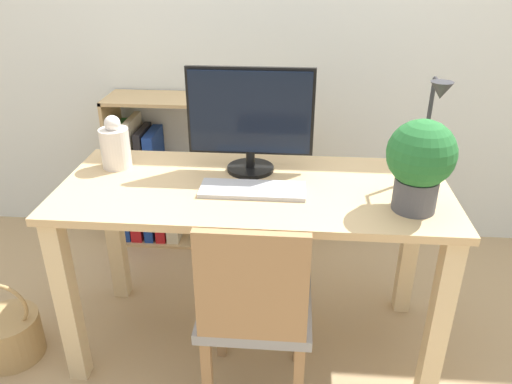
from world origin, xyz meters
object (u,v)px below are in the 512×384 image
monitor (250,116)px  chair (255,307)px  keyboard (254,190)px  potted_plant (420,161)px  vase (115,145)px  basket (10,335)px  desk_lamp (432,122)px  bookshelf (170,182)px

monitor → chair: monitor is taller
keyboard → potted_plant: 0.60m
vase → chair: 0.88m
potted_plant → basket: bearing=-178.4°
desk_lamp → basket: bearing=-171.4°
keyboard → chair: chair is taller
bookshelf → desk_lamp: bearing=-32.3°
bookshelf → potted_plant: bearing=-40.7°
monitor → chair: 0.73m
desk_lamp → potted_plant: (-0.08, -0.21, -0.07)m
chair → monitor: bearing=93.8°
vase → keyboard: bearing=-17.9°
keyboard → desk_lamp: 0.70m
keyboard → bookshelf: bearing=122.6°
monitor → bookshelf: monitor is taller
bookshelf → basket: (-0.47, -1.01, -0.26)m
basket → keyboard: bearing=7.4°
chair → bookshelf: (-0.59, 1.16, -0.08)m
monitor → desk_lamp: monitor is taller
monitor → basket: monitor is taller
keyboard → bookshelf: 1.12m
keyboard → basket: keyboard is taller
potted_plant → desk_lamp: bearing=69.9°
bookshelf → chair: bearing=-63.2°
monitor → basket: bearing=-161.5°
potted_plant → chair: bearing=-160.1°
bookshelf → vase: bearing=-92.1°
basket → chair: bearing=-8.1°
desk_lamp → monitor: bearing=173.2°
monitor → vase: 0.57m
desk_lamp → chair: 0.93m
keyboard → desk_lamp: bearing=10.5°
vase → monitor: bearing=1.0°
keyboard → vase: vase is taller
keyboard → basket: size_ratio=1.06×
desk_lamp → chair: desk_lamp is taller
monitor → basket: size_ratio=1.34×
keyboard → potted_plant: bearing=-9.1°
potted_plant → chair: 0.76m
desk_lamp → chair: size_ratio=0.49×
keyboard → chair: 0.43m
keyboard → basket: 1.23m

